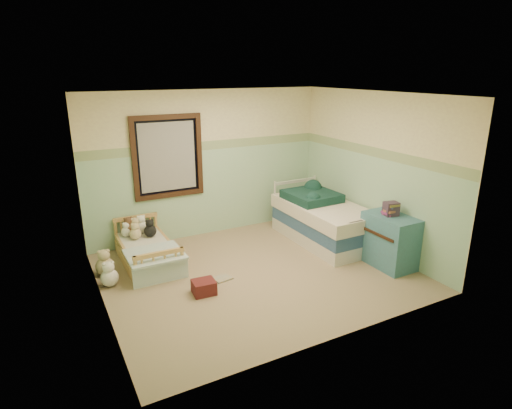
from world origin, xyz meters
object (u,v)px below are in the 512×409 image
plush_floor_cream (110,278)px  dresser (389,241)px  toddler_bed_frame (148,257)px  twin_bed_frame (323,235)px  red_pillow (204,287)px  plush_floor_tan (105,266)px  floor_book (223,278)px

plush_floor_cream → dresser: 4.02m
toddler_bed_frame → twin_bed_frame: twin_bed_frame is taller
dresser → red_pillow: size_ratio=2.69×
plush_floor_cream → red_pillow: plush_floor_cream is taller
plush_floor_tan → red_pillow: (1.05, -1.16, -0.04)m
plush_floor_cream → floor_book: 1.53m
toddler_bed_frame → twin_bed_frame: 2.91m
twin_bed_frame → toddler_bed_frame: bearing=169.3°
plush_floor_cream → red_pillow: 1.32m
plush_floor_cream → twin_bed_frame: plush_floor_cream is taller
floor_book → plush_floor_tan: bearing=138.0°
red_pillow → floor_book: (0.37, 0.25, -0.08)m
plush_floor_cream → twin_bed_frame: 3.50m
plush_floor_tan → dresser: bearing=-23.5°
plush_floor_cream → floor_book: bearing=-20.9°
red_pillow → floor_book: 0.46m
plush_floor_tan → twin_bed_frame: (3.50, -0.43, -0.02)m
twin_bed_frame → floor_book: bearing=-167.1°
plush_floor_tan → floor_book: 1.70m
toddler_bed_frame → plush_floor_cream: (-0.64, -0.47, 0.03)m
red_pillow → twin_bed_frame: bearing=16.5°
toddler_bed_frame → plush_floor_tan: bearing=-170.7°
plush_floor_tan → dresser: 4.15m
plush_floor_tan → dresser: (3.80, -1.65, 0.26)m
twin_bed_frame → dresser: size_ratio=2.38×
toddler_bed_frame → plush_floor_tan: 0.65m
toddler_bed_frame → plush_floor_cream: plush_floor_cream is taller
plush_floor_tan → red_pillow: 1.57m
red_pillow → plush_floor_cream: bearing=143.0°
toddler_bed_frame → twin_bed_frame: bearing=-10.7°
toddler_bed_frame → dresser: bearing=-29.1°
toddler_bed_frame → red_pillow: (0.41, -1.27, -0.00)m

